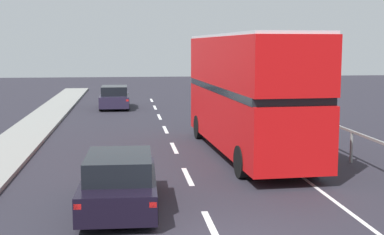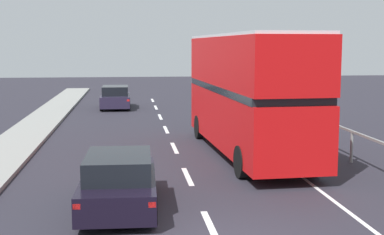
% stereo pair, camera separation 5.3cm
% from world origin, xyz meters
% --- Properties ---
extents(lane_paint_markings, '(3.62, 46.00, 0.01)m').
position_xyz_m(lane_paint_markings, '(2.09, 8.73, 0.00)').
color(lane_paint_markings, silver).
rests_on(lane_paint_markings, ground).
extents(bridge_side_railing, '(0.10, 42.00, 1.13)m').
position_xyz_m(bridge_side_railing, '(5.81, 9.00, 0.91)').
color(bridge_side_railing, gray).
rests_on(bridge_side_railing, ground).
extents(double_decker_bus_red, '(2.96, 10.28, 4.41)m').
position_xyz_m(double_decker_bus_red, '(2.57, 9.13, 2.36)').
color(double_decker_bus_red, red).
rests_on(double_decker_bus_red, ground).
extents(hatchback_car_near, '(1.91, 4.23, 1.39)m').
position_xyz_m(hatchback_car_near, '(-2.04, 2.92, 0.67)').
color(hatchback_car_near, black).
rests_on(hatchback_car_near, ground).
extents(sedan_car_ahead, '(1.87, 4.10, 1.45)m').
position_xyz_m(sedan_car_ahead, '(-2.60, 24.61, 0.69)').
color(sedan_car_ahead, '#241E34').
rests_on(sedan_car_ahead, ground).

